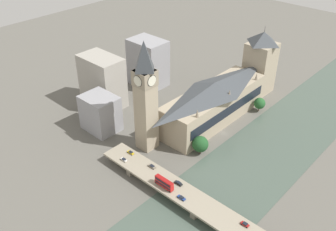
{
  "coord_description": "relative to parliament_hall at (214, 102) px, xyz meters",
  "views": [
    {
      "loc": [
        -107.34,
        169.82,
        139.8
      ],
      "look_at": [
        19.83,
        32.03,
        20.02
      ],
      "focal_mm": 40.0,
      "sensor_mm": 36.0,
      "label": 1
    }
  ],
  "objects": [
    {
      "name": "city_block_west",
      "position": [
        69.28,
        -7.2,
        4.23
      ],
      "size": [
        27.93,
        20.17,
        36.76
      ],
      "color": "#939399",
      "rests_on": "ground_plane"
    },
    {
      "name": "double_decker_bus_lead",
      "position": [
        -24.95,
        74.89,
        -5.58
      ],
      "size": [
        11.3,
        2.47,
        5.05
      ],
      "color": "red",
      "rests_on": "road_bridge"
    },
    {
      "name": "car_southbound_mid",
      "position": [
        -9.55,
        68.33,
        -7.69
      ],
      "size": [
        4.72,
        1.83,
        1.33
      ],
      "color": "slate",
      "rests_on": "road_bridge"
    },
    {
      "name": "city_block_center",
      "position": [
        46.91,
        58.14,
        -2.18
      ],
      "size": [
        22.65,
        18.07,
        23.93
      ],
      "color": "#939399",
      "rests_on": "ground_plane"
    },
    {
      "name": "victoria_tower",
      "position": [
        0.06,
        -55.92,
        9.51
      ],
      "size": [
        19.11,
        19.11,
        51.3
      ],
      "color": "tan",
      "rests_on": "ground_plane"
    },
    {
      "name": "car_northbound_tail",
      "position": [
        -29.08,
        68.52,
        -7.6
      ],
      "size": [
        4.58,
        1.74,
        1.52
      ],
      "color": "black",
      "rests_on": "road_bridge"
    },
    {
      "name": "tree_embankment_mid",
      "position": [
        -17.26,
        -30.78,
        -7.83
      ],
      "size": [
        8.03,
        8.03,
        10.34
      ],
      "color": "brown",
      "rests_on": "ground_plane"
    },
    {
      "name": "car_northbound_mid",
      "position": [
        7.97,
        67.98,
        -7.68
      ],
      "size": [
        4.4,
        1.75,
        1.34
      ],
      "color": "gold",
      "rests_on": "road_bridge"
    },
    {
      "name": "river_water",
      "position": [
        -46.02,
        8.0,
        -13.99
      ],
      "size": [
        49.54,
        360.0,
        0.3
      ],
      "primitive_type": "cube",
      "color": "#47564C",
      "rests_on": "ground_plane"
    },
    {
      "name": "road_bridge",
      "position": [
        -46.02,
        71.6,
        -9.48
      ],
      "size": [
        131.09,
        14.24,
        5.79
      ],
      "color": "gray",
      "rests_on": "ground_plane"
    },
    {
      "name": "parliament_hall",
      "position": [
        0.0,
        0.0,
        0.0
      ],
      "size": [
        24.97,
        84.73,
        28.47
      ],
      "color": "tan",
      "rests_on": "ground_plane"
    },
    {
      "name": "clock_tower",
      "position": [
        11.36,
        51.42,
        22.23
      ],
      "size": [
        11.29,
        11.29,
        68.56
      ],
      "color": "tan",
      "rests_on": "ground_plane"
    },
    {
      "name": "tree_embankment_near",
      "position": [
        -16.64,
        34.89,
        -7.4
      ],
      "size": [
        9.8,
        9.8,
        11.65
      ],
      "color": "brown",
      "rests_on": "ground_plane"
    },
    {
      "name": "ground_plane",
      "position": [
        -15.25,
        8.0,
        -14.14
      ],
      "size": [
        600.0,
        600.0,
        0.0
      ],
      "primitive_type": "plane",
      "color": "#605E56"
    },
    {
      "name": "car_southbound_lead",
      "position": [
        -36.96,
        75.27,
        -7.7
      ],
      "size": [
        4.49,
        1.74,
        1.26
      ],
      "color": "navy",
      "rests_on": "road_bridge"
    },
    {
      "name": "city_block_east",
      "position": [
        70.89,
        36.38,
        4.23
      ],
      "size": [
        31.44,
        19.12,
        36.76
      ],
      "color": "#A39E93",
      "rests_on": "ground_plane"
    },
    {
      "name": "car_southbound_tail",
      "position": [
        6.13,
        74.88,
        -7.71
      ],
      "size": [
        4.17,
        1.75,
        1.27
      ],
      "color": "silver",
      "rests_on": "road_bridge"
    },
    {
      "name": "car_northbound_lead",
      "position": [
        -69.21,
        68.28,
        -7.65
      ],
      "size": [
        3.92,
        1.78,
        1.4
      ],
      "color": "maroon",
      "rests_on": "road_bridge"
    }
  ]
}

